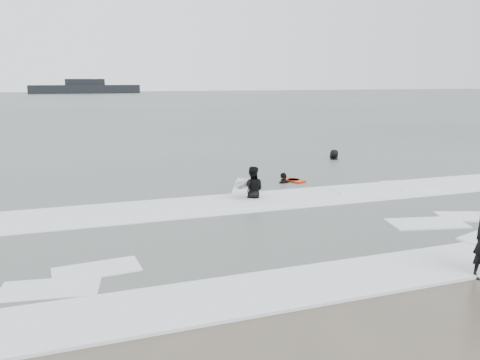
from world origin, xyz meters
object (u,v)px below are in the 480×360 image
object	(u,v)px
surfer_wading	(252,200)
surfer_right_far	(334,160)
vessel_horizon	(85,88)
surfer_right_near	(284,184)

from	to	relation	value
surfer_wading	surfer_right_far	xyz separation A→B (m)	(6.95, 6.47, 0.00)
surfer_wading	vessel_horizon	xyz separation A→B (m)	(-4.85, 133.84, 1.58)
surfer_wading	surfer_right_far	world-z (taller)	surfer_wading
surfer_right_near	vessel_horizon	size ratio (longest dim) A/B	0.05
surfer_right_near	surfer_right_far	world-z (taller)	surfer_right_far
surfer_wading	surfer_right_far	bearing A→B (deg)	-113.46
surfer_right_near	vessel_horizon	xyz separation A→B (m)	(-6.97, 131.80, 1.58)
surfer_wading	surfer_right_near	bearing A→B (deg)	-112.46
surfer_right_near	vessel_horizon	distance (m)	131.99
surfer_wading	surfer_right_near	distance (m)	2.94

